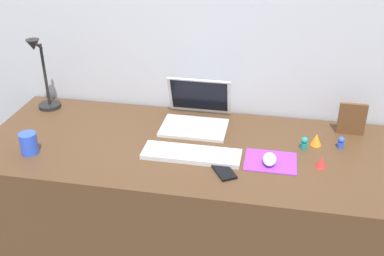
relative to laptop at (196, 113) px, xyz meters
The scene contains 14 objects.
back_wall 0.22m from the laptop, 79.53° to the left, with size 3.07×0.05×1.34m, color #B2B7C1.
desk 0.48m from the laptop, 81.17° to the right, with size 1.87×0.72×0.74m, color #4C331E.
laptop is the anchor object (origin of this frame).
keyboard 0.30m from the laptop, 84.44° to the right, with size 0.41×0.13×0.02m, color silver.
mousepad 0.46m from the laptop, 37.84° to the right, with size 0.21×0.17×0.00m, color purple.
mouse 0.46m from the laptop, 39.67° to the right, with size 0.06×0.10×0.03m, color silver.
cell_phone 0.43m from the laptop, 65.21° to the right, with size 0.06×0.13×0.01m, color black.
desk_lamp 0.77m from the laptop, behind, with size 0.11×0.15×0.38m.
picture_frame 0.70m from the laptop, ahead, with size 0.12×0.02×0.15m, color brown.
coffee_mug 0.75m from the laptop, 148.10° to the right, with size 0.07×0.07×0.09m, color blue.
toy_figurine_teal 0.52m from the laptop, 16.65° to the right, with size 0.03×0.03×0.06m.
toy_figurine_blue 0.66m from the laptop, ahead, with size 0.03×0.03×0.05m.
toy_figurine_red 0.62m from the laptop, 26.61° to the right, with size 0.04×0.04×0.05m, color red.
toy_figurine_orange 0.56m from the laptop, 10.68° to the right, with size 0.05×0.05×0.05m, color orange.
Camera 1 is at (0.31, -1.71, 1.77)m, focal length 43.76 mm.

